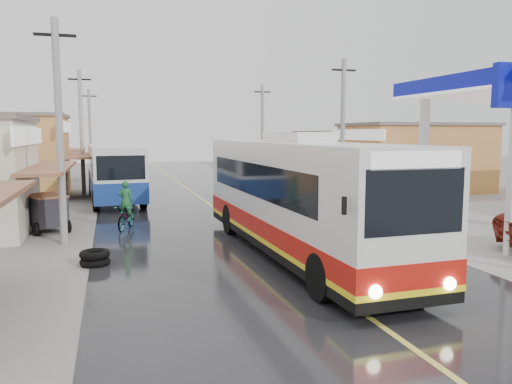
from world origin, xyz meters
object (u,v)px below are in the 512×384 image
coach_bus (296,197)px  second_bus (114,172)px  cyclist (126,213)px  tricycle_near (47,211)px  tyre_stack (95,258)px

coach_bus → second_bus: (-5.59, 15.01, -0.17)m
second_bus → cyclist: size_ratio=4.85×
coach_bus → tricycle_near: size_ratio=5.88×
cyclist → tricycle_near: size_ratio=0.94×
coach_bus → tricycle_near: 10.64m
cyclist → tricycle_near: bearing=-168.6°
tricycle_near → cyclist: bearing=-31.7°
coach_bus → second_bus: coach_bus is taller
coach_bus → tyre_stack: (-6.35, 0.44, -1.70)m
second_bus → tricycle_near: 9.01m
coach_bus → tyre_stack: coach_bus is taller
tyre_stack → cyclist: bearing=78.8°
coach_bus → tyre_stack: size_ratio=14.11×
cyclist → tyre_stack: bearing=-82.0°
cyclist → tyre_stack: 5.75m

